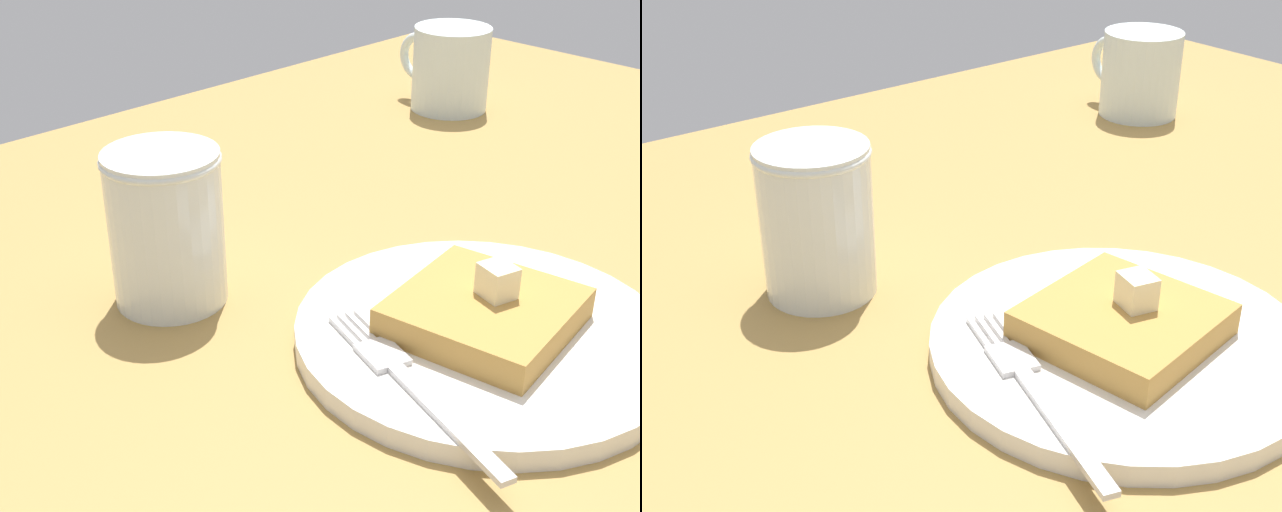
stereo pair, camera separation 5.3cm
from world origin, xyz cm
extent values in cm
cube|color=#9F7C40|center=(0.00, 0.00, 1.01)|extent=(100.60, 100.60, 2.02)
cylinder|color=silver|center=(-0.54, 9.55, 2.67)|extent=(22.08, 22.08, 1.31)
torus|color=#52362C|center=(-0.54, 9.55, 2.92)|extent=(22.08, 22.08, 0.80)
cube|color=#B3833C|center=(-0.54, 9.55, 4.28)|extent=(10.89, 11.20, 1.91)
cube|color=beige|center=(-0.73, 8.84, 6.21)|extent=(2.34, 2.21, 1.95)
cube|color=silver|center=(-4.57, 18.07, 3.50)|extent=(9.78, 3.97, 0.36)
cube|color=silver|center=(1.51, 16.08, 3.50)|extent=(3.35, 2.96, 0.36)
cube|color=silver|center=(4.62, 15.93, 3.50)|extent=(3.14, 1.30, 0.36)
cube|color=silver|center=(4.45, 15.40, 3.50)|extent=(3.14, 1.30, 0.36)
cube|color=silver|center=(4.28, 14.88, 3.50)|extent=(3.14, 1.30, 0.36)
cube|color=silver|center=(4.11, 14.36, 3.50)|extent=(3.14, 1.30, 0.36)
cylinder|color=#4B190D|center=(16.83, 19.16, 5.83)|extent=(6.59, 6.59, 7.64)
cylinder|color=silver|center=(16.83, 19.16, 7.01)|extent=(7.16, 7.16, 9.99)
torus|color=silver|center=(16.83, 19.16, 11.56)|extent=(7.38, 7.38, 0.50)
cylinder|color=silver|center=(27.77, -23.42, 6.14)|extent=(7.62, 7.62, 8.26)
torus|color=silver|center=(31.81, -23.42, 6.56)|extent=(5.03, 0.90, 5.03)
camera|label=1|loc=(-25.07, 47.19, 31.42)|focal=50.00mm
camera|label=2|loc=(-28.57, 43.23, 31.42)|focal=50.00mm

